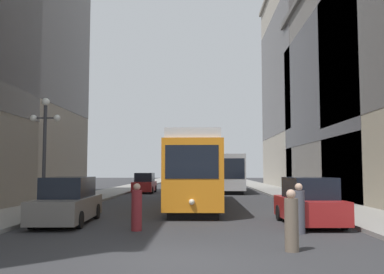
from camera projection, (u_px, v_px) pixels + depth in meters
ground_plane at (176, 260)px, 9.83m from camera, size 200.00×200.00×0.00m
sidewalk_left at (133, 187)px, 49.91m from camera, size 3.42×120.00×0.15m
sidewalk_right at (263, 187)px, 49.50m from camera, size 3.42×120.00×0.15m
streetcar at (196, 170)px, 24.70m from camera, size 2.69×15.08×3.89m
transit_bus at (228, 171)px, 41.16m from camera, size 2.96×12.84×3.45m
parked_car_left_near at (68, 202)px, 16.65m from camera, size 2.08×5.05×1.82m
parked_car_left_mid at (145, 184)px, 38.51m from camera, size 1.89×4.22×1.82m
parked_car_right_far at (309, 203)px, 16.17m from camera, size 2.01×4.43×1.82m
pedestrian_crossing_near at (291, 222)px, 10.92m from camera, size 0.36×0.36×1.61m
pedestrian_crossing_far at (299, 210)px, 13.96m from camera, size 0.37×0.37×1.67m
pedestrian_on_sidewalk at (137, 209)px, 14.61m from camera, size 0.37×0.37×1.64m
lamp_post_left_near at (45, 137)px, 19.27m from camera, size 1.41×0.36×5.28m
building_right_corner at (336, 80)px, 52.03m from camera, size 16.08×20.39×25.61m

